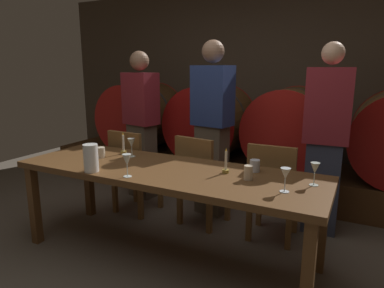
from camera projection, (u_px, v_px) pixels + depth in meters
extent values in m
plane|color=brown|center=(159.00, 275.00, 2.53)|extent=(7.90, 7.90, 0.00)
cube|color=#473A2D|center=(263.00, 86.00, 4.53)|extent=(6.08, 0.24, 2.52)
cube|color=#4C2D16|center=(247.00, 175.00, 4.28)|extent=(5.47, 0.90, 0.36)
cylinder|color=#513319|center=(142.00, 117.00, 4.83)|extent=(0.91, 0.84, 0.91)
cylinder|color=#B21C16|center=(123.00, 121.00, 4.45)|extent=(0.92, 0.03, 0.92)
cylinder|color=#B21C16|center=(159.00, 113.00, 5.21)|extent=(0.92, 0.03, 0.92)
cylinder|color=#2D2D33|center=(142.00, 117.00, 4.83)|extent=(0.92, 0.04, 0.92)
cylinder|color=brown|center=(212.00, 122.00, 4.36)|extent=(0.91, 0.84, 0.91)
cylinder|color=#9E1411|center=(196.00, 127.00, 3.98)|extent=(0.92, 0.03, 0.92)
cylinder|color=#9E1411|center=(224.00, 118.00, 4.74)|extent=(0.92, 0.03, 0.92)
cylinder|color=#2D2D33|center=(212.00, 122.00, 4.36)|extent=(0.92, 0.04, 0.92)
cylinder|color=brown|center=(290.00, 128.00, 3.93)|extent=(0.91, 0.84, 0.91)
cylinder|color=#B21C16|center=(282.00, 135.00, 3.55)|extent=(0.92, 0.03, 0.92)
cylinder|color=#B21C16|center=(297.00, 123.00, 4.31)|extent=(0.92, 0.03, 0.92)
cylinder|color=#2D2D33|center=(290.00, 128.00, 3.93)|extent=(0.92, 0.04, 0.92)
cube|color=brown|center=(166.00, 172.00, 2.65)|extent=(2.41, 0.78, 0.05)
cube|color=brown|center=(34.00, 205.00, 2.94)|extent=(0.07, 0.07, 0.69)
cube|color=brown|center=(308.00, 276.00, 1.94)|extent=(0.07, 0.07, 0.69)
cube|color=brown|center=(89.00, 183.00, 3.51)|extent=(0.07, 0.07, 0.69)
cube|color=brown|center=(322.00, 229.00, 2.51)|extent=(0.07, 0.07, 0.69)
cube|color=brown|center=(137.00, 170.00, 3.61)|extent=(0.42, 0.42, 0.04)
cube|color=brown|center=(125.00, 153.00, 3.40)|extent=(0.40, 0.06, 0.42)
cube|color=brown|center=(160.00, 189.00, 3.71)|extent=(0.05, 0.05, 0.42)
cube|color=brown|center=(136.00, 184.00, 3.88)|extent=(0.05, 0.05, 0.42)
cube|color=brown|center=(140.00, 199.00, 3.43)|extent=(0.05, 0.05, 0.42)
cube|color=brown|center=(115.00, 193.00, 3.60)|extent=(0.05, 0.05, 0.42)
cube|color=brown|center=(204.00, 179.00, 3.32)|extent=(0.45, 0.45, 0.04)
cube|color=brown|center=(194.00, 161.00, 3.12)|extent=(0.40, 0.10, 0.42)
cube|color=brown|center=(228.00, 200.00, 3.41)|extent=(0.05, 0.05, 0.42)
cube|color=brown|center=(200.00, 193.00, 3.60)|extent=(0.05, 0.05, 0.42)
cube|color=brown|center=(209.00, 212.00, 3.14)|extent=(0.05, 0.05, 0.42)
cube|color=brown|center=(180.00, 203.00, 3.33)|extent=(0.05, 0.05, 0.42)
cube|color=brown|center=(274.00, 190.00, 3.02)|extent=(0.41, 0.41, 0.04)
cube|color=brown|center=(271.00, 171.00, 2.82)|extent=(0.40, 0.05, 0.42)
cube|color=brown|center=(296.00, 211.00, 3.15)|extent=(0.04, 0.04, 0.42)
cube|color=brown|center=(259.00, 205.00, 3.30)|extent=(0.04, 0.04, 0.42)
cube|color=brown|center=(289.00, 226.00, 2.85)|extent=(0.04, 0.04, 0.42)
cube|color=brown|center=(249.00, 218.00, 3.00)|extent=(0.04, 0.04, 0.42)
cube|color=brown|center=(143.00, 160.00, 4.03)|extent=(0.34, 0.26, 0.87)
cube|color=maroon|center=(141.00, 99.00, 3.87)|extent=(0.42, 0.32, 0.58)
sphere|color=#8C664C|center=(139.00, 61.00, 3.78)|extent=(0.21, 0.21, 0.21)
cube|color=brown|center=(212.00, 170.00, 3.55)|extent=(0.33, 0.25, 0.93)
cube|color=navy|center=(213.00, 96.00, 3.38)|extent=(0.41, 0.30, 0.59)
sphere|color=#8C664C|center=(213.00, 51.00, 3.29)|extent=(0.22, 0.22, 0.22)
cube|color=#33384C|center=(321.00, 188.00, 3.14)|extent=(0.31, 0.21, 0.85)
cube|color=maroon|center=(329.00, 106.00, 2.98)|extent=(0.39, 0.26, 0.66)
sphere|color=#D8A884|center=(333.00, 53.00, 2.88)|extent=(0.19, 0.19, 0.19)
cylinder|color=olive|center=(124.00, 152.00, 3.09)|extent=(0.05, 0.05, 0.02)
cylinder|color=#EDE5CC|center=(123.00, 143.00, 3.07)|extent=(0.02, 0.02, 0.15)
cone|color=yellow|center=(123.00, 133.00, 3.05)|extent=(0.01, 0.01, 0.02)
cylinder|color=olive|center=(226.00, 171.00, 2.53)|extent=(0.05, 0.05, 0.02)
cylinder|color=#EDE5CC|center=(226.00, 160.00, 2.51)|extent=(0.02, 0.02, 0.14)
cone|color=yellow|center=(226.00, 149.00, 2.49)|extent=(0.01, 0.01, 0.02)
cylinder|color=white|center=(91.00, 158.00, 2.54)|extent=(0.11, 0.11, 0.21)
cylinder|color=silver|center=(132.00, 156.00, 3.00)|extent=(0.06, 0.06, 0.00)
cylinder|color=silver|center=(132.00, 152.00, 2.99)|extent=(0.01, 0.01, 0.08)
cone|color=silver|center=(131.00, 143.00, 2.97)|extent=(0.07, 0.07, 0.08)
cylinder|color=silver|center=(128.00, 176.00, 2.44)|extent=(0.06, 0.06, 0.00)
cylinder|color=silver|center=(127.00, 171.00, 2.43)|extent=(0.01, 0.01, 0.08)
cone|color=silver|center=(127.00, 160.00, 2.42)|extent=(0.06, 0.06, 0.08)
cylinder|color=white|center=(284.00, 192.00, 2.14)|extent=(0.06, 0.06, 0.00)
cylinder|color=white|center=(285.00, 185.00, 2.13)|extent=(0.01, 0.01, 0.08)
cone|color=white|center=(285.00, 173.00, 2.12)|extent=(0.06, 0.06, 0.07)
cylinder|color=silver|center=(314.00, 185.00, 2.26)|extent=(0.06, 0.06, 0.00)
cylinder|color=silver|center=(314.00, 179.00, 2.25)|extent=(0.01, 0.01, 0.08)
cone|color=silver|center=(315.00, 168.00, 2.24)|extent=(0.06, 0.06, 0.07)
cylinder|color=beige|center=(101.00, 152.00, 2.96)|extent=(0.08, 0.08, 0.09)
cylinder|color=silver|center=(255.00, 166.00, 2.56)|extent=(0.08, 0.08, 0.09)
cylinder|color=beige|center=(248.00, 173.00, 2.37)|extent=(0.06, 0.06, 0.10)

